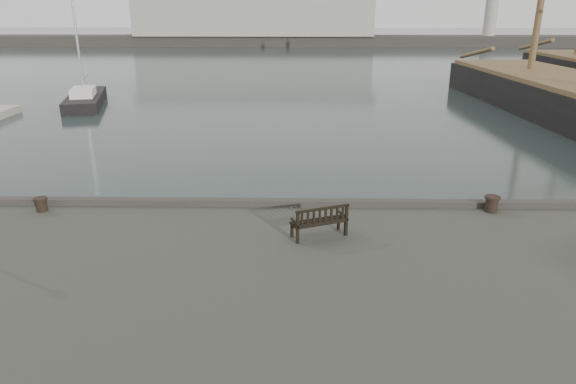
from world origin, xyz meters
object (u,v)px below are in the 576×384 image
bollard_right (492,204)px  yacht_d (86,102)px  bench (319,227)px  bollard_left (41,204)px

bollard_right → yacht_d: bearing=130.2°
bollard_right → bench: bearing=-160.2°
bench → yacht_d: (-16.61, 27.13, -1.58)m
bollard_left → bollard_right: size_ratio=0.87×
bollard_left → yacht_d: (-8.97, 25.56, -1.52)m
bollard_left → yacht_d: bearing=109.3°
bollard_left → yacht_d: size_ratio=0.03×
bollard_right → bollard_left: bearing=-179.2°
bollard_right → yacht_d: 33.27m
bench → bollard_left: bench is taller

